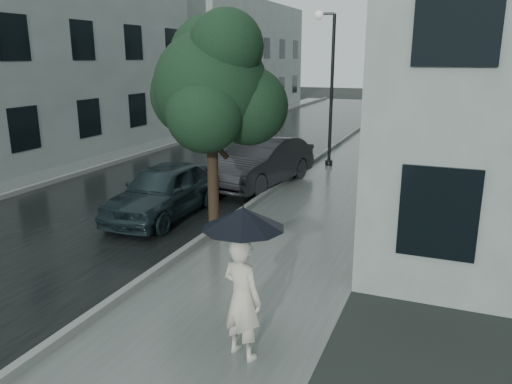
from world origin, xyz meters
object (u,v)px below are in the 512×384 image
at_px(lamp_post, 328,80).
at_px(car_near, 164,190).
at_px(street_tree, 213,86).
at_px(car_far, 261,162).
at_px(pedestrian, 242,299).

distance_m(lamp_post, car_near, 8.37).
relative_size(street_tree, car_far, 1.08).
bearing_deg(pedestrian, car_far, -50.85).
bearing_deg(car_near, street_tree, -25.55).
xyz_separation_m(pedestrian, car_far, (-3.18, 8.93, -0.11)).
bearing_deg(street_tree, car_far, 99.03).
bearing_deg(car_far, car_near, -96.88).
bearing_deg(lamp_post, pedestrian, -92.52).
bearing_deg(pedestrian, lamp_post, -61.39).
height_order(pedestrian, car_far, pedestrian).
xyz_separation_m(street_tree, car_far, (-0.77, 4.84, -2.63)).
height_order(pedestrian, lamp_post, lamp_post).
bearing_deg(street_tree, lamp_post, 87.38).
bearing_deg(car_far, street_tree, -71.66).
relative_size(street_tree, car_near, 1.23).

